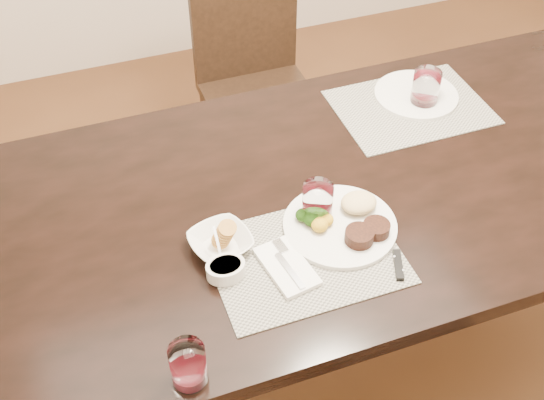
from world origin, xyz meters
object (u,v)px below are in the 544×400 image
object	(u,v)px
dinner_plate	(346,222)
steak_knife	(393,258)
cracker_bowl	(220,242)
wine_glass_near	(317,204)
far_plate	(416,95)
chair_far	(254,75)

from	to	relation	value
dinner_plate	steak_knife	bearing A→B (deg)	-67.27
steak_knife	cracker_bowl	distance (m)	0.43
wine_glass_near	cracker_bowl	bearing A→B (deg)	-176.84
steak_knife	dinner_plate	bearing A→B (deg)	136.72
far_plate	chair_far	bearing A→B (deg)	116.89
chair_far	steak_knife	distance (m)	1.25
cracker_bowl	wine_glass_near	distance (m)	0.27
far_plate	cracker_bowl	bearing A→B (deg)	-152.32
cracker_bowl	dinner_plate	bearing A→B (deg)	-7.40
dinner_plate	steak_knife	xyz separation A→B (m)	(0.07, -0.14, -0.01)
chair_far	far_plate	world-z (taller)	chair_far
wine_glass_near	far_plate	xyz separation A→B (m)	(0.50, 0.39, -0.04)
dinner_plate	far_plate	size ratio (longest dim) A/B	1.11
cracker_bowl	far_plate	size ratio (longest dim) A/B	0.68
dinner_plate	wine_glass_near	world-z (taller)	wine_glass_near
cracker_bowl	wine_glass_near	xyz separation A→B (m)	(0.26, 0.01, 0.03)
chair_far	cracker_bowl	size ratio (longest dim) A/B	5.04
steak_knife	far_plate	xyz separation A→B (m)	(0.38, 0.58, 0.00)
steak_knife	cracker_bowl	world-z (taller)	cracker_bowl
wine_glass_near	far_plate	bearing A→B (deg)	37.67
far_plate	dinner_plate	bearing A→B (deg)	-135.12
cracker_bowl	chair_far	bearing A→B (deg)	67.21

